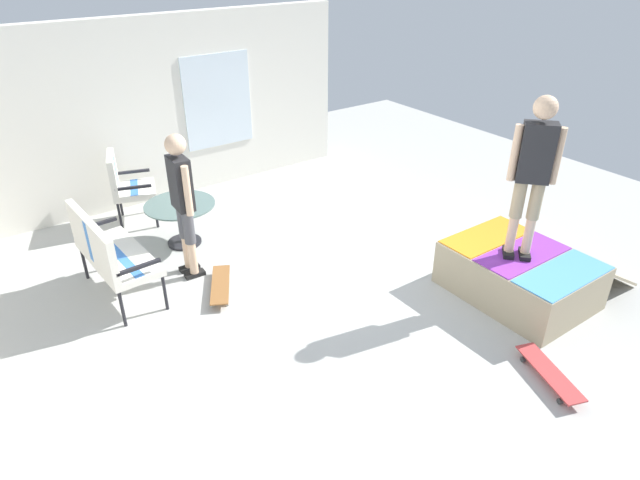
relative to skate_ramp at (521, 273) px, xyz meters
name	(u,v)px	position (x,y,z in m)	size (l,w,h in m)	color
ground_plane	(342,299)	(1.13, 1.64, -0.32)	(12.00, 12.00, 0.10)	#B2B2AD
house_facade	(160,111)	(4.93, 2.13, 1.05)	(0.23, 6.00, 2.64)	white
skate_ramp	(521,273)	(0.00, 0.00, 0.00)	(1.51, 1.85, 0.54)	tan
patio_bench	(106,249)	(2.60, 3.74, 0.35)	(1.28, 0.62, 1.02)	black
patio_chair_near_house	(124,182)	(4.31, 2.98, 0.34)	(0.76, 0.71, 1.02)	black
patio_table	(181,216)	(3.30, 2.61, 0.14)	(0.90, 0.90, 0.57)	black
person_watching	(182,196)	(2.56, 2.83, 0.75)	(0.48, 0.25, 1.74)	black
person_skater	(534,167)	(0.02, 0.13, 1.29)	(0.38, 0.37, 1.74)	black
skateboard_by_bench	(220,285)	(2.00, 2.73, -0.18)	(0.80, 0.56, 0.10)	brown
skateboard_spare	(549,373)	(-1.05, 0.93, -0.18)	(0.82, 0.46, 0.10)	#B23838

